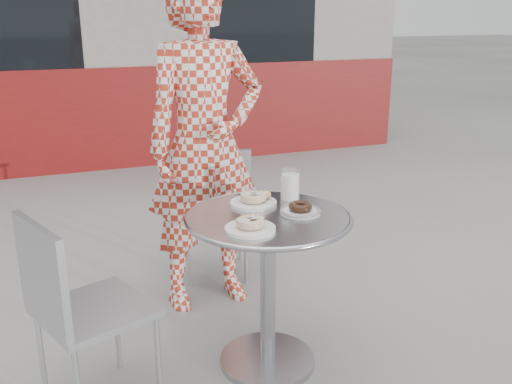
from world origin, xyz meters
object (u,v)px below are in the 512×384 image
object	(u,v)px
plate_far	(254,200)
milk_cup	(290,185)
plate_near	(250,225)
chair_far	(216,235)
chair_left	(96,349)
plate_checker	(300,210)
bistro_table	(268,254)
seated_person	(205,145)

from	to	relation	value
plate_far	milk_cup	distance (m)	0.18
plate_near	milk_cup	size ratio (longest dim) A/B	1.43
chair_far	chair_left	world-z (taller)	chair_left
milk_cup	plate_checker	bearing A→B (deg)	-101.29
bistro_table	chair_left	bearing A→B (deg)	-179.07
seated_person	chair_far	bearing A→B (deg)	60.24
chair_left	bistro_table	bearing A→B (deg)	-109.78
seated_person	plate_far	xyz separation A→B (m)	(0.06, -0.53, -0.13)
seated_person	milk_cup	xyz separation A→B (m)	(0.24, -0.52, -0.09)
chair_left	milk_cup	world-z (taller)	milk_cup
chair_far	plate_checker	world-z (taller)	chair_far
bistro_table	seated_person	xyz separation A→B (m)	(-0.07, 0.69, 0.33)
plate_checker	plate_near	bearing A→B (deg)	-157.29
chair_far	seated_person	size ratio (longest dim) A/B	0.47
seated_person	plate_near	bearing A→B (deg)	-99.51
chair_left	plate_far	distance (m)	0.89
bistro_table	milk_cup	bearing A→B (deg)	43.95
chair_left	plate_near	size ratio (longest dim) A/B	4.15
bistro_table	plate_checker	size ratio (longest dim) A/B	4.12
plate_checker	milk_cup	distance (m)	0.20
bistro_table	plate_near	bearing A→B (deg)	-134.66
plate_near	plate_checker	size ratio (longest dim) A/B	1.14
bistro_table	milk_cup	world-z (taller)	milk_cup
bistro_table	plate_checker	distance (m)	0.23
seated_person	plate_checker	bearing A→B (deg)	-79.13
chair_left	plate_near	distance (m)	0.78
milk_cup	plate_far	bearing A→B (deg)	-175.43
bistro_table	seated_person	world-z (taller)	seated_person
chair_far	seated_person	bearing A→B (deg)	79.12
plate_checker	chair_far	bearing A→B (deg)	94.04
chair_far	milk_cup	xyz separation A→B (m)	(0.11, -0.80, 0.52)
bistro_table	chair_left	distance (m)	0.79
chair_far	plate_near	world-z (taller)	chair_far
chair_far	milk_cup	size ratio (longest dim) A/B	5.83
plate_near	milk_cup	bearing A→B (deg)	44.56
seated_person	plate_checker	world-z (taller)	seated_person
plate_checker	seated_person	bearing A→B (deg)	105.88
chair_far	milk_cup	bearing A→B (deg)	111.48
bistro_table	plate_near	size ratio (longest dim) A/B	3.61
chair_left	plate_far	world-z (taller)	chair_left
plate_far	plate_near	xyz separation A→B (m)	(-0.13, -0.28, -0.00)
chair_far	plate_checker	size ratio (longest dim) A/B	4.66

